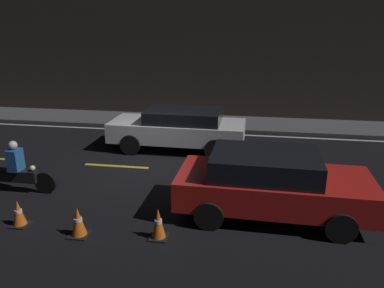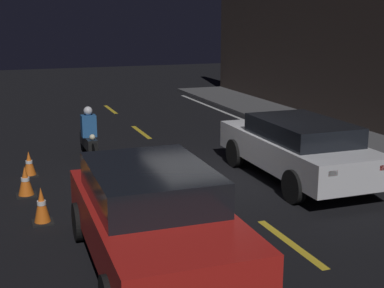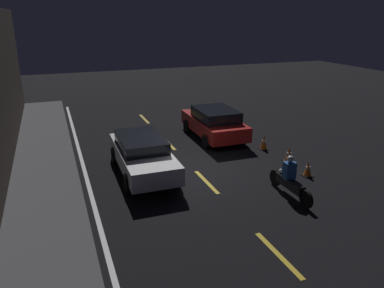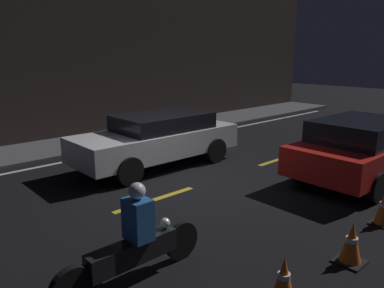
{
  "view_description": "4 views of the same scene",
  "coord_description": "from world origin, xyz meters",
  "px_view_note": "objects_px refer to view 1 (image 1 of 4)",
  "views": [
    {
      "loc": [
        2.94,
        -10.01,
        4.13
      ],
      "look_at": [
        1.28,
        0.15,
        0.78
      ],
      "focal_mm": 35.0,
      "sensor_mm": 36.0,
      "label": 1
    },
    {
      "loc": [
        10.39,
        -4.28,
        3.53
      ],
      "look_at": [
        -0.39,
        -0.22,
        0.78
      ],
      "focal_mm": 50.0,
      "sensor_mm": 36.0,
      "label": 2
    },
    {
      "loc": [
        -11.99,
        4.72,
        5.52
      ],
      "look_at": [
        0.22,
        0.08,
        1.02
      ],
      "focal_mm": 35.0,
      "sensor_mm": 36.0,
      "label": 3
    },
    {
      "loc": [
        -5.35,
        -5.8,
        2.93
      ],
      "look_at": [
        0.54,
        0.55,
        0.82
      ],
      "focal_mm": 35.0,
      "sensor_mm": 36.0,
      "label": 4
    }
  ],
  "objects_px": {
    "sedan_white": "(179,128)",
    "taxi_red": "(271,183)",
    "motorcycle": "(14,171)",
    "traffic_cone_mid": "(78,222)",
    "traffic_cone_near": "(19,213)",
    "traffic_cone_far": "(158,224)"
  },
  "relations": [
    {
      "from": "sedan_white",
      "to": "taxi_red",
      "type": "bearing_deg",
      "value": 125.77
    },
    {
      "from": "motorcycle",
      "to": "sedan_white",
      "type": "bearing_deg",
      "value": 48.46
    },
    {
      "from": "traffic_cone_mid",
      "to": "motorcycle",
      "type": "bearing_deg",
      "value": 145.76
    },
    {
      "from": "sedan_white",
      "to": "motorcycle",
      "type": "distance_m",
      "value": 5.28
    },
    {
      "from": "taxi_red",
      "to": "traffic_cone_mid",
      "type": "height_order",
      "value": "taxi_red"
    },
    {
      "from": "sedan_white",
      "to": "traffic_cone_mid",
      "type": "bearing_deg",
      "value": 81.4
    },
    {
      "from": "traffic_cone_near",
      "to": "traffic_cone_far",
      "type": "xyz_separation_m",
      "value": [
        3.04,
        -0.01,
        0.04
      ]
    },
    {
      "from": "sedan_white",
      "to": "motorcycle",
      "type": "bearing_deg",
      "value": 49.56
    },
    {
      "from": "sedan_white",
      "to": "traffic_cone_far",
      "type": "relative_size",
      "value": 6.85
    },
    {
      "from": "traffic_cone_mid",
      "to": "traffic_cone_far",
      "type": "relative_size",
      "value": 0.95
    },
    {
      "from": "motorcycle",
      "to": "traffic_cone_far",
      "type": "relative_size",
      "value": 3.42
    },
    {
      "from": "traffic_cone_near",
      "to": "traffic_cone_far",
      "type": "relative_size",
      "value": 0.88
    },
    {
      "from": "taxi_red",
      "to": "traffic_cone_mid",
      "type": "bearing_deg",
      "value": -156.91
    },
    {
      "from": "sedan_white",
      "to": "taxi_red",
      "type": "height_order",
      "value": "taxi_red"
    },
    {
      "from": "traffic_cone_near",
      "to": "traffic_cone_mid",
      "type": "height_order",
      "value": "traffic_cone_mid"
    },
    {
      "from": "motorcycle",
      "to": "traffic_cone_mid",
      "type": "height_order",
      "value": "motorcycle"
    },
    {
      "from": "sedan_white",
      "to": "taxi_red",
      "type": "xyz_separation_m",
      "value": [
        2.89,
        -4.15,
        0.02
      ]
    },
    {
      "from": "traffic_cone_mid",
      "to": "sedan_white",
      "type": "bearing_deg",
      "value": 80.54
    },
    {
      "from": "motorcycle",
      "to": "traffic_cone_far",
      "type": "distance_m",
      "value": 4.44
    },
    {
      "from": "taxi_red",
      "to": "traffic_cone_far",
      "type": "xyz_separation_m",
      "value": [
        -2.22,
        -1.37,
        -0.45
      ]
    },
    {
      "from": "traffic_cone_mid",
      "to": "taxi_red",
      "type": "bearing_deg",
      "value": 21.83
    },
    {
      "from": "taxi_red",
      "to": "motorcycle",
      "type": "bearing_deg",
      "value": 179.6
    }
  ]
}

